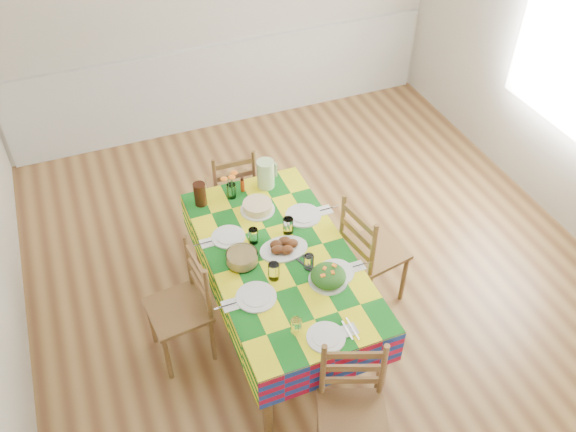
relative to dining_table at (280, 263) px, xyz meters
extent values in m
cube|color=brown|center=(0.45, 0.26, -0.64)|extent=(4.50, 5.00, 0.04)
cube|color=silver|center=(0.45, 2.73, 0.28)|extent=(4.41, 0.06, 0.04)
cube|color=silver|center=(0.45, 2.75, -0.17)|extent=(4.41, 0.03, 0.90)
plane|color=white|center=(2.68, 0.56, 0.88)|extent=(0.00, 1.40, 1.40)
cylinder|color=brown|center=(-0.40, -0.81, -0.30)|extent=(0.06, 0.06, 0.64)
cylinder|color=brown|center=(0.40, -0.81, -0.30)|extent=(0.06, 0.06, 0.64)
cylinder|color=brown|center=(-0.40, 0.81, -0.30)|extent=(0.06, 0.06, 0.64)
cylinder|color=brown|center=(0.40, 0.81, -0.30)|extent=(0.06, 0.06, 0.64)
cube|color=brown|center=(0.00, 0.00, 0.05)|extent=(0.91, 1.73, 0.04)
cube|color=#AF0F2D|center=(0.00, 0.00, 0.07)|extent=(0.95, 1.77, 0.01)
cube|color=#AF0F2D|center=(-0.47, 0.00, -0.07)|extent=(0.01, 1.77, 0.27)
cube|color=#AF0F2D|center=(0.47, 0.00, -0.07)|extent=(0.01, 1.77, 0.27)
cube|color=#AF0F2D|center=(0.00, -0.89, -0.07)|extent=(0.95, 0.01, 0.27)
cube|color=#AF0F2D|center=(0.00, 0.89, -0.07)|extent=(0.95, 0.01, 0.27)
cylinder|color=white|center=(0.01, -0.75, 0.08)|extent=(0.24, 0.24, 0.01)
cylinder|color=white|center=(0.01, -0.75, 0.09)|extent=(0.17, 0.17, 0.01)
cylinder|color=white|center=(-0.14, -0.64, 0.13)|extent=(0.07, 0.07, 0.11)
cube|color=white|center=(0.17, -0.75, 0.08)|extent=(0.09, 0.09, 0.01)
cube|color=silver|center=(0.15, -0.75, 0.08)|extent=(0.01, 0.15, 0.00)
cube|color=silver|center=(0.18, -0.75, 0.08)|extent=(0.01, 0.18, 0.00)
cylinder|color=white|center=(-0.28, -0.29, 0.08)|extent=(0.26, 0.26, 0.01)
cylinder|color=white|center=(-0.28, -0.29, 0.09)|extent=(0.19, 0.19, 0.01)
cylinder|color=white|center=(-0.11, -0.18, 0.14)|extent=(0.07, 0.07, 0.13)
cube|color=white|center=(-0.45, -0.29, 0.08)|extent=(0.10, 0.10, 0.01)
cube|color=silver|center=(-0.47, -0.29, 0.08)|extent=(0.17, 0.01, 0.00)
cube|color=silver|center=(-0.43, -0.29, 0.08)|extent=(0.19, 0.01, 0.00)
cylinder|color=white|center=(-0.28, 0.30, 0.08)|extent=(0.24, 0.24, 0.01)
cylinder|color=white|center=(-0.28, 0.30, 0.09)|extent=(0.17, 0.17, 0.01)
cylinder|color=white|center=(-0.13, 0.19, 0.13)|extent=(0.07, 0.07, 0.12)
cube|color=white|center=(-0.44, 0.30, 0.08)|extent=(0.09, 0.09, 0.01)
cube|color=silver|center=(-0.45, 0.30, 0.08)|extent=(0.15, 0.01, 0.00)
cube|color=silver|center=(-0.42, 0.30, 0.08)|extent=(0.18, 0.01, 0.00)
cylinder|color=white|center=(0.29, -0.29, 0.08)|extent=(0.24, 0.24, 0.01)
cylinder|color=white|center=(0.29, -0.29, 0.09)|extent=(0.17, 0.17, 0.01)
cylinder|color=white|center=(0.13, -0.18, 0.13)|extent=(0.07, 0.07, 0.12)
cube|color=white|center=(0.45, -0.29, 0.08)|extent=(0.09, 0.09, 0.01)
cube|color=silver|center=(0.43, -0.29, 0.08)|extent=(0.15, 0.01, 0.00)
cube|color=silver|center=(0.47, -0.29, 0.08)|extent=(0.18, 0.01, 0.00)
cylinder|color=white|center=(0.30, 0.31, 0.08)|extent=(0.26, 0.26, 0.01)
cylinder|color=white|center=(0.30, 0.31, 0.09)|extent=(0.19, 0.19, 0.01)
cylinder|color=white|center=(0.14, 0.20, 0.14)|extent=(0.07, 0.07, 0.13)
cube|color=white|center=(0.48, 0.31, 0.08)|extent=(0.10, 0.10, 0.01)
cube|color=silver|center=(0.46, 0.31, 0.08)|extent=(0.17, 0.01, 0.00)
cube|color=silver|center=(0.50, 0.31, 0.08)|extent=(0.20, 0.01, 0.00)
ellipsoid|color=white|center=(0.04, 0.04, 0.08)|extent=(0.34, 0.24, 0.02)
ellipsoid|color=black|center=(0.10, 0.04, 0.12)|extent=(0.09, 0.08, 0.05)
ellipsoid|color=black|center=(0.06, 0.08, 0.12)|extent=(0.09, 0.08, 0.05)
ellipsoid|color=black|center=(0.00, 0.07, 0.12)|extent=(0.09, 0.08, 0.05)
ellipsoid|color=black|center=(-0.01, 0.02, 0.12)|extent=(0.09, 0.08, 0.05)
ellipsoid|color=black|center=(0.05, 0.00, 0.12)|extent=(0.09, 0.08, 0.05)
cylinder|color=white|center=(0.21, -0.33, 0.08)|extent=(0.26, 0.26, 0.01)
ellipsoid|color=#133F0F|center=(0.21, -0.33, 0.12)|extent=(0.23, 0.23, 0.10)
cube|color=orange|center=(0.16, -0.36, 0.17)|extent=(0.03, 0.02, 0.01)
cube|color=orange|center=(0.19, -0.30, 0.17)|extent=(0.04, 0.04, 0.01)
cube|color=orange|center=(0.23, -0.36, 0.17)|extent=(0.03, 0.03, 0.01)
cube|color=orange|center=(0.26, -0.30, 0.17)|extent=(0.03, 0.04, 0.01)
cylinder|color=white|center=(-0.26, 0.04, 0.11)|extent=(0.22, 0.22, 0.08)
cylinder|color=#E4CC78|center=(-0.26, 0.04, 0.12)|extent=(0.20, 0.20, 0.07)
cylinder|color=white|center=(0.01, 0.50, 0.08)|extent=(0.26, 0.26, 0.01)
cylinder|color=tan|center=(0.01, 0.50, 0.12)|extent=(0.22, 0.22, 0.06)
cube|color=black|center=(0.11, -0.11, 0.08)|extent=(0.10, 0.23, 0.01)
cube|color=black|center=(0.15, -0.10, 0.08)|extent=(0.05, 0.24, 0.01)
cylinder|color=white|center=(-0.12, 0.72, 0.13)|extent=(0.07, 0.07, 0.12)
cylinder|color=#226722|center=(-0.14, 0.72, 0.18)|extent=(0.01, 0.01, 0.17)
ellipsoid|color=orange|center=(-0.17, 0.72, 0.26)|extent=(0.06, 0.06, 0.02)
cylinder|color=#226722|center=(-0.10, 0.73, 0.18)|extent=(0.01, 0.01, 0.17)
ellipsoid|color=orange|center=(-0.08, 0.74, 0.28)|extent=(0.06, 0.06, 0.02)
cylinder|color=#226722|center=(-0.12, 0.70, 0.18)|extent=(0.01, 0.01, 0.17)
ellipsoid|color=orange|center=(-0.12, 0.68, 0.29)|extent=(0.06, 0.06, 0.02)
cylinder|color=#B0320E|center=(-0.02, 0.75, 0.14)|extent=(0.03, 0.03, 0.13)
cylinder|color=#C2EAA5|center=(0.17, 0.75, 0.19)|extent=(0.13, 0.13, 0.23)
cylinder|color=black|center=(-0.36, 0.73, 0.17)|extent=(0.09, 0.09, 0.19)
cube|color=white|center=(0.00, -0.85, 0.08)|extent=(0.08, 0.02, 0.02)
cylinder|color=brown|center=(-0.10, -0.95, -0.40)|extent=(0.03, 0.03, 0.43)
cylinder|color=brown|center=(0.22, -1.07, -0.40)|extent=(0.03, 0.03, 0.43)
cube|color=brown|center=(0.00, -1.16, -0.17)|extent=(0.51, 0.50, 0.03)
cylinder|color=brown|center=(-0.10, -0.94, 0.05)|extent=(0.03, 0.03, 0.48)
cylinder|color=brown|center=(0.22, -1.06, 0.05)|extent=(0.03, 0.03, 0.48)
cube|color=brown|center=(0.06, -1.00, -0.04)|extent=(0.33, 0.14, 0.05)
cube|color=brown|center=(0.06, -1.00, 0.08)|extent=(0.33, 0.14, 0.05)
cube|color=brown|center=(0.06, -1.00, 0.21)|extent=(0.33, 0.14, 0.05)
cylinder|color=brown|center=(0.17, 1.31, -0.41)|extent=(0.03, 0.03, 0.41)
cylinder|color=brown|center=(-0.16, 1.32, -0.41)|extent=(0.03, 0.03, 0.41)
cylinder|color=brown|center=(0.16, 1.00, -0.41)|extent=(0.03, 0.03, 0.41)
cylinder|color=brown|center=(-0.17, 1.01, -0.41)|extent=(0.03, 0.03, 0.41)
cube|color=brown|center=(0.00, 1.16, -0.20)|extent=(0.39, 0.38, 0.03)
cylinder|color=brown|center=(0.16, 0.99, 0.02)|extent=(0.03, 0.03, 0.45)
cylinder|color=brown|center=(-0.17, 1.00, 0.02)|extent=(0.03, 0.03, 0.45)
cube|color=brown|center=(-0.01, 1.00, -0.07)|extent=(0.33, 0.03, 0.05)
cube|color=brown|center=(-0.01, 1.00, 0.04)|extent=(0.33, 0.03, 0.05)
cube|color=brown|center=(-0.01, 1.00, 0.16)|extent=(0.33, 0.03, 0.05)
cylinder|color=brown|center=(-0.93, 0.16, -0.40)|extent=(0.03, 0.03, 0.43)
cylinder|color=brown|center=(-0.89, -0.19, -0.40)|extent=(0.03, 0.03, 0.43)
cylinder|color=brown|center=(-0.60, 0.19, -0.40)|extent=(0.03, 0.03, 0.43)
cylinder|color=brown|center=(-0.57, -0.16, -0.40)|extent=(0.03, 0.03, 0.43)
cube|color=brown|center=(-0.75, 0.00, -0.17)|extent=(0.43, 0.44, 0.03)
cylinder|color=brown|center=(-0.59, 0.19, 0.06)|extent=(0.03, 0.03, 0.48)
cylinder|color=brown|center=(-0.56, -0.15, 0.06)|extent=(0.03, 0.03, 0.48)
cube|color=brown|center=(-0.58, 0.02, -0.04)|extent=(0.06, 0.35, 0.05)
cube|color=brown|center=(-0.58, 0.02, 0.09)|extent=(0.06, 0.35, 0.05)
cube|color=brown|center=(-0.58, 0.02, 0.21)|extent=(0.06, 0.35, 0.05)
cylinder|color=brown|center=(0.95, -0.15, -0.39)|extent=(0.04, 0.04, 0.45)
cylinder|color=brown|center=(0.88, 0.21, -0.39)|extent=(0.04, 0.04, 0.45)
cylinder|color=brown|center=(0.61, -0.21, -0.39)|extent=(0.04, 0.04, 0.45)
cylinder|color=brown|center=(0.55, 0.15, -0.39)|extent=(0.04, 0.04, 0.45)
cube|color=brown|center=(0.75, 0.00, -0.15)|extent=(0.47, 0.48, 0.03)
cylinder|color=brown|center=(0.60, -0.21, 0.08)|extent=(0.04, 0.04, 0.50)
cylinder|color=brown|center=(0.54, 0.15, 0.08)|extent=(0.04, 0.04, 0.50)
cube|color=brown|center=(0.57, -0.03, -0.02)|extent=(0.08, 0.36, 0.05)
cube|color=brown|center=(0.57, -0.03, 0.11)|extent=(0.08, 0.36, 0.05)
cube|color=brown|center=(0.57, -0.03, 0.24)|extent=(0.08, 0.36, 0.05)
camera|label=1|loc=(-1.03, -2.73, 3.06)|focal=38.00mm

